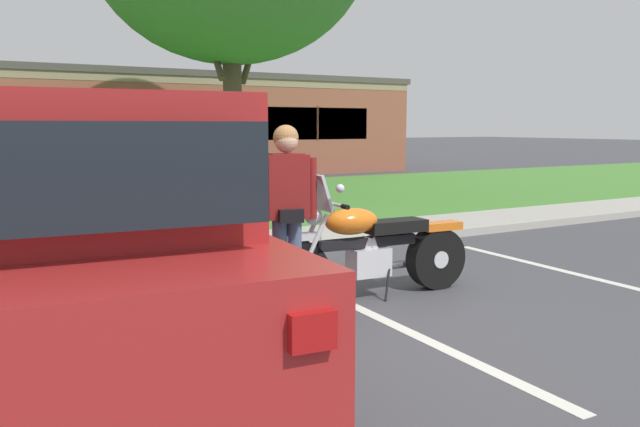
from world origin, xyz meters
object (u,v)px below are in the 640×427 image
(handbag, at_px, (277,309))
(brick_building, at_px, (45,125))
(rider_person, at_px, (287,204))
(parked_suv_adjacent, at_px, (67,236))
(motorcycle, at_px, (377,248))
(hedge_left, at_px, (45,167))
(hedge_center_left, at_px, (191,162))

(handbag, height_order, brick_building, brick_building)
(rider_person, distance_m, brick_building, 19.42)
(parked_suv_adjacent, bearing_deg, brick_building, 83.44)
(motorcycle, xyz_separation_m, handbag, (-1.29, -0.37, -0.34))
(hedge_left, bearing_deg, hedge_center_left, -0.00)
(hedge_left, height_order, brick_building, brick_building)
(handbag, height_order, parked_suv_adjacent, parked_suv_adjacent)
(motorcycle, distance_m, parked_suv_adjacent, 3.07)
(handbag, xyz_separation_m, hedge_left, (-0.25, 13.06, 0.51))
(hedge_left, bearing_deg, rider_person, -87.58)
(brick_building, bearing_deg, handbag, -91.79)
(rider_person, bearing_deg, motorcycle, -0.17)
(motorcycle, distance_m, hedge_left, 12.78)
(brick_building, bearing_deg, hedge_center_left, -65.77)
(rider_person, bearing_deg, brick_building, 89.03)
(motorcycle, height_order, hedge_center_left, motorcycle)
(parked_suv_adjacent, xyz_separation_m, hedge_center_left, (5.32, 13.29, -0.30))
(motorcycle, distance_m, brick_building, 19.45)
(motorcycle, height_order, handbag, motorcycle)
(motorcycle, relative_size, parked_suv_adjacent, 0.45)
(rider_person, distance_m, parked_suv_adjacent, 2.06)
(rider_person, bearing_deg, handbag, -127.36)
(parked_suv_adjacent, bearing_deg, motorcycle, 11.52)
(rider_person, distance_m, hedge_left, 12.70)
(parked_suv_adjacent, xyz_separation_m, brick_building, (2.30, 20.01, 0.76))
(motorcycle, height_order, hedge_left, motorcycle)
(rider_person, xyz_separation_m, handbag, (-0.29, -0.38, -0.85))
(motorcycle, xyz_separation_m, brick_building, (-0.67, 19.40, 1.22))
(rider_person, bearing_deg, parked_suv_adjacent, -162.82)
(rider_person, relative_size, handbag, 4.74)
(motorcycle, bearing_deg, rider_person, 179.83)
(rider_person, distance_m, hedge_center_left, 13.12)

